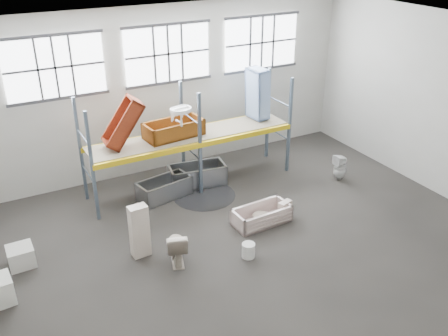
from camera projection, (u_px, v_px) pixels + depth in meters
floor at (253, 245)px, 12.03m from camera, size 12.00×10.00×0.10m
ceiling at (260, 33)px, 9.76m from camera, size 12.00×10.00×0.10m
wall_back at (168, 89)px, 14.88m from camera, size 12.00×0.10×5.00m
wall_front at (445, 280)px, 6.91m from camera, size 12.00×0.10×5.00m
wall_right at (445, 107)px, 13.46m from camera, size 0.10×10.00×5.00m
window_left at (55, 67)px, 12.94m from camera, size 2.60×0.04×1.60m
window_mid at (168, 54)px, 14.30m from camera, size 2.60×0.04×1.60m
window_right at (261, 43)px, 15.66m from camera, size 2.60×0.04×1.60m
rack_upright_la at (92, 168)px, 12.35m from camera, size 0.08×0.08×3.00m
rack_upright_lb at (81, 150)px, 13.30m from camera, size 0.08×0.08×3.00m
rack_upright_ma at (200, 145)px, 13.62m from camera, size 0.08×0.08×3.00m
rack_upright_mb at (182, 131)px, 14.57m from camera, size 0.08×0.08×3.00m
rack_upright_ra at (289, 126)px, 14.90m from camera, size 0.08×0.08×3.00m
rack_upright_rb at (268, 114)px, 15.84m from camera, size 0.08×0.08×3.00m
rack_beam_front at (200, 145)px, 13.62m from camera, size 6.00×0.10×0.14m
rack_beam_back at (182, 131)px, 14.57m from camera, size 6.00×0.10×0.14m
shelf_deck at (191, 135)px, 14.06m from camera, size 5.90×1.10×0.03m
wet_patch at (204, 195)px, 14.13m from camera, size 1.80×1.80×0.00m
bathtub_beige at (262, 215)px, 12.75m from camera, size 1.54×0.78×0.44m
cistern_spare at (285, 208)px, 12.98m from camera, size 0.41×0.27×0.36m
sink_in_tub at (261, 217)px, 12.77m from camera, size 0.54×0.54×0.15m
toilet_beige at (176, 246)px, 11.19m from camera, size 0.69×0.92×0.84m
cistern_tall at (139, 231)px, 11.32m from camera, size 0.44×0.30×1.31m
toilet_white at (340, 167)px, 14.86m from camera, size 0.38×0.37×0.80m
steel_tub_left at (164, 188)px, 13.93m from camera, size 1.61×0.97×0.55m
steel_tub_right at (197, 175)px, 14.63m from camera, size 1.75×1.03×0.60m
rust_tub_flat at (174, 129)px, 13.83m from camera, size 1.73×0.95×0.46m
rust_tub_tilted at (123, 123)px, 12.95m from camera, size 1.18×0.74×1.39m
sink_on_shelf at (181, 125)px, 13.34m from camera, size 0.71×0.61×0.54m
blue_tub_upright at (258, 94)px, 14.85m from camera, size 0.54×0.75×1.53m
bucket at (248, 250)px, 11.45m from camera, size 0.40×0.40×0.36m
carton_far at (21, 256)px, 11.16m from camera, size 0.57×0.57×0.47m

